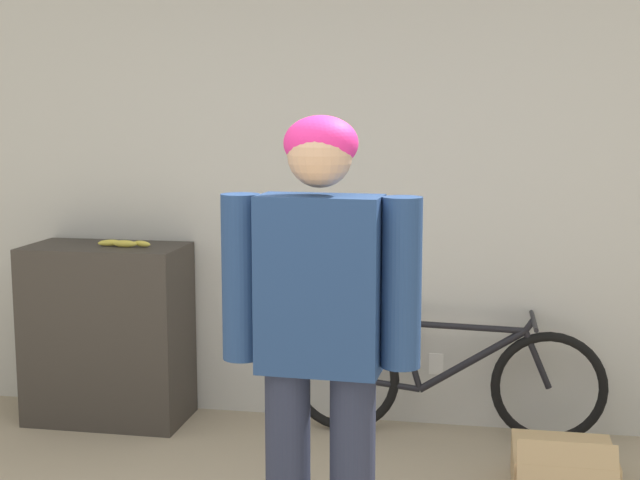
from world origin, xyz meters
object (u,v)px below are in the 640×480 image
at_px(person, 320,324).
at_px(cardboard_box, 563,470).
at_px(banana, 124,243).
at_px(bicycle, 444,378).

relative_size(person, cardboard_box, 3.31).
bearing_deg(banana, person, -48.34).
bearing_deg(banana, bicycle, 2.78).
height_order(person, bicycle, person).
height_order(person, banana, person).
relative_size(person, banana, 5.44).
bearing_deg(bicycle, person, -103.28).
distance_m(person, banana, 2.11).
bearing_deg(bicycle, cardboard_box, -46.96).
height_order(banana, cardboard_box, banana).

